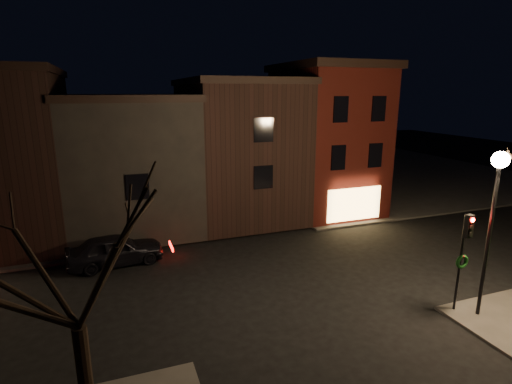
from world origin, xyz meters
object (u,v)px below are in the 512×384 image
at_px(street_lamp_near, 496,190).
at_px(parked_car_a, 115,250).
at_px(traffic_signal, 464,248).
at_px(bare_tree_left, 68,241).

bearing_deg(street_lamp_near, parked_car_a, 142.74).
height_order(street_lamp_near, traffic_signal, street_lamp_near).
relative_size(traffic_signal, bare_tree_left, 0.54).
bearing_deg(traffic_signal, street_lamp_near, -39.37).
distance_m(traffic_signal, bare_tree_left, 13.93).
relative_size(traffic_signal, parked_car_a, 0.85).
bearing_deg(traffic_signal, bare_tree_left, -173.74).
distance_m(bare_tree_left, parked_car_a, 12.10).
xyz_separation_m(street_lamp_near, parked_car_a, (-13.34, 10.15, -4.37)).
height_order(street_lamp_near, parked_car_a, street_lamp_near).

